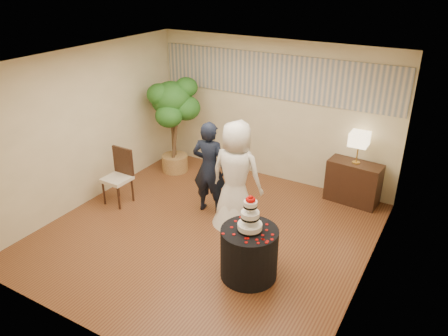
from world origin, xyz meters
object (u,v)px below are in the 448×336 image
Objects in this scene: wedding_cake at (250,213)px; ficus_tree at (173,125)px; console at (353,182)px; table_lamp at (358,148)px; side_chair at (117,178)px; cake_table at (249,253)px; bride at (236,174)px; groom at (209,168)px.

ficus_tree is (-2.95, 2.32, -0.00)m from wedding_cake.
table_lamp reaches higher than console.
side_chair is (-3.04, 0.66, -0.51)m from wedding_cake.
bride is at bearing 126.11° from cake_table.
side_chair is (-3.73, -2.20, -0.57)m from table_lamp.
ficus_tree is (-2.95, 2.32, 0.64)m from cake_table.
console is 0.46× the size of ficus_tree.
bride is (0.60, -0.13, 0.07)m from groom.
table_lamp is at bearing 76.43° from wedding_cake.
groom is 3.13× the size of wedding_cake.
wedding_cake is 0.26× the size of ficus_tree.
ficus_tree is at bearing 141.88° from wedding_cake.
side_chair is at bearing -144.36° from console.
groom is 0.61m from bride.
wedding_cake is at bearing -11.18° from side_chair.
groom is at bearing 138.31° from wedding_cake.
cake_table is 0.85× the size of console.
bride is 0.89× the size of ficus_tree.
table_lamp is 4.36m from side_chair.
ficus_tree reaches higher than groom.
groom reaches higher than table_lamp.
side_chair is at bearing 11.70° from groom.
side_chair is (-0.09, -1.66, -0.51)m from ficus_tree.
bride is 1.92× the size of console.
table_lamp is (0.00, 0.00, 0.69)m from console.
wedding_cake reaches higher than cake_table.
groom is 1.85m from ficus_tree.
ficus_tree is (-3.64, -0.54, -0.06)m from table_lamp.
cake_table is at bearing 129.13° from groom.
ficus_tree is (-1.52, 1.04, 0.18)m from groom.
wedding_cake is at bearing 123.34° from bride.
ficus_tree reaches higher than bride.
table_lamp reaches higher than wedding_cake.
ficus_tree is at bearing 88.10° from side_chair.
bride is at bearing 13.43° from side_chair.
bride is at bearing 126.11° from wedding_cake.
groom reaches higher than console.
table_lamp reaches higher than side_chair.
bride is 1.51m from cake_table.
bride is 1.77× the size of side_chair.
console is (2.12, 1.58, -0.44)m from groom.
cake_table is 1.38× the size of table_lamp.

